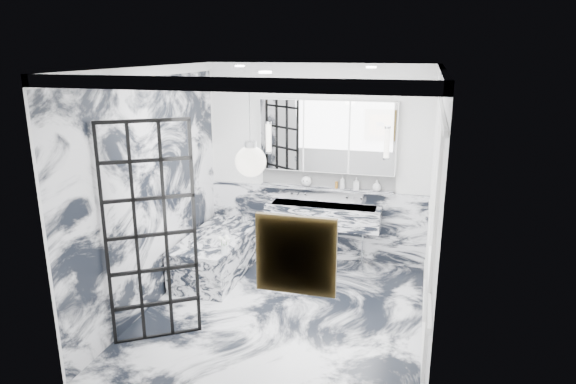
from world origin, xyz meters
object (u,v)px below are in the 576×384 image
(crittall_door, at_px, (151,235))
(bathtub, at_px, (219,253))
(trough_sink, at_px, (323,215))
(mirror_cabinet, at_px, (327,136))

(crittall_door, xyz_separation_m, bathtub, (-0.00, 1.71, -0.89))
(trough_sink, height_order, mirror_cabinet, mirror_cabinet)
(crittall_door, height_order, trough_sink, crittall_door)
(mirror_cabinet, bearing_deg, crittall_door, -117.49)
(crittall_door, bearing_deg, mirror_cabinet, 29.70)
(crittall_door, xyz_separation_m, mirror_cabinet, (1.32, 2.54, 0.66))
(crittall_door, distance_m, bathtub, 1.92)
(trough_sink, relative_size, mirror_cabinet, 0.84)
(trough_sink, distance_m, bathtub, 1.55)
(mirror_cabinet, distance_m, bathtub, 2.20)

